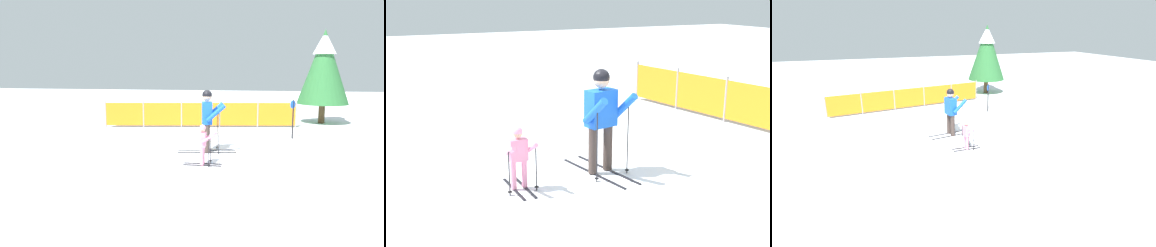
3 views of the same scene
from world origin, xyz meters
The scene contains 4 objects.
ground_plane centered at (0.00, 0.00, 0.00)m, with size 60.00×60.00×0.00m, color white.
skier_adult centered at (-0.19, -0.08, 1.09)m, with size 1.76×0.85×1.83m.
skier_child centered at (-0.12, -1.61, 0.61)m, with size 0.98×0.52×1.04m.
safety_fence centered at (-1.04, 4.38, 0.56)m, with size 7.85×1.27×1.12m.
Camera 2 is at (6.71, -3.97, 3.06)m, focal length 45.00 mm.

